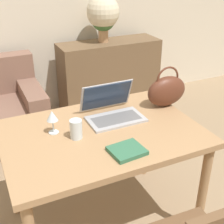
% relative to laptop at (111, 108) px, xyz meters
% --- Properties ---
extents(dining_table, '(1.23, 0.87, 0.77)m').
position_rel_laptop_xyz_m(dining_table, '(-0.14, -0.16, -0.16)').
color(dining_table, '#A87F56').
rests_on(dining_table, ground_plane).
extents(sideboard, '(1.20, 0.40, 0.86)m').
position_rel_laptop_xyz_m(sideboard, '(0.68, 1.53, -0.40)').
color(sideboard, brown).
rests_on(sideboard, ground_plane).
extents(laptop, '(0.37, 0.31, 0.22)m').
position_rel_laptop_xyz_m(laptop, '(0.00, 0.00, 0.00)').
color(laptop, '#ADADB2').
rests_on(laptop, dining_table).
extents(drinking_glass, '(0.07, 0.07, 0.12)m').
position_rel_laptop_xyz_m(drinking_glass, '(-0.31, -0.17, -0.00)').
color(drinking_glass, silver).
rests_on(drinking_glass, dining_table).
extents(wine_glass, '(0.07, 0.07, 0.15)m').
position_rel_laptop_xyz_m(wine_glass, '(-0.42, -0.05, 0.05)').
color(wine_glass, silver).
rests_on(wine_glass, dining_table).
extents(handbag, '(0.30, 0.14, 0.30)m').
position_rel_laptop_xyz_m(handbag, '(0.43, -0.02, 0.06)').
color(handbag, '#592D1E').
rests_on(handbag, dining_table).
extents(flower_vase, '(0.37, 0.37, 0.51)m').
position_rel_laptop_xyz_m(flower_vase, '(0.62, 1.54, 0.33)').
color(flower_vase, tan).
rests_on(flower_vase, sideboard).
extents(book, '(0.20, 0.18, 0.02)m').
position_rel_laptop_xyz_m(book, '(-0.11, -0.44, -0.05)').
color(book, '#336B4C').
rests_on(book, dining_table).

